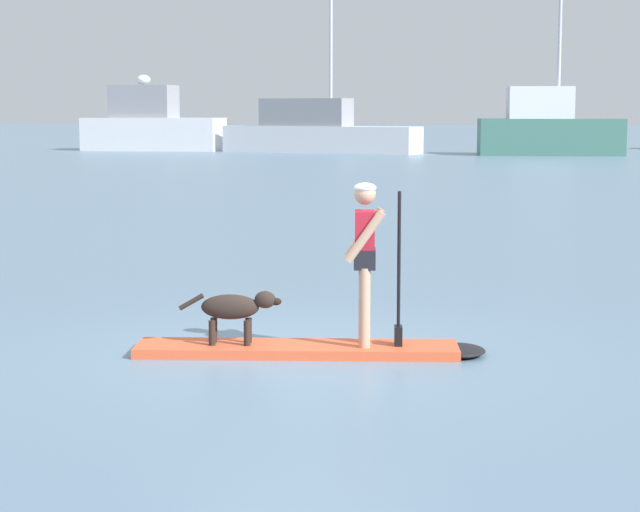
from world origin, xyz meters
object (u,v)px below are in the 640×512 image
(paddleboard, at_px, (319,349))
(moored_boat_starboard, at_px, (151,126))
(person_paddler, at_px, (366,252))
(dog, at_px, (235,308))
(moored_boat_outer, at_px, (548,129))
(moored_boat_far_port, at_px, (317,132))

(paddleboard, height_order, moored_boat_starboard, moored_boat_starboard)
(person_paddler, xyz_separation_m, dog, (-1.32, -0.27, -0.59))
(paddleboard, relative_size, person_paddler, 2.19)
(person_paddler, relative_size, moored_boat_outer, 0.18)
(moored_boat_starboard, xyz_separation_m, moored_boat_far_port, (11.17, -1.29, -0.33))
(moored_boat_far_port, bearing_deg, paddleboard, -76.05)
(dog, height_order, moored_boat_starboard, moored_boat_starboard)
(person_paddler, distance_m, moored_boat_starboard, 63.00)
(person_paddler, distance_m, dog, 1.48)
(paddleboard, xyz_separation_m, person_paddler, (0.47, 0.10, 1.02))
(paddleboard, xyz_separation_m, moored_boat_far_port, (-14.00, 56.35, 1.19))
(paddleboard, relative_size, moored_boat_outer, 0.40)
(person_paddler, bearing_deg, moored_boat_far_port, 104.43)
(moored_boat_outer, bearing_deg, dog, -90.55)
(dog, relative_size, moored_boat_starboard, 0.12)
(dog, bearing_deg, moored_boat_starboard, 112.81)
(moored_boat_starboard, height_order, moored_boat_far_port, moored_boat_far_port)
(dog, xyz_separation_m, moored_boat_outer, (0.54, 55.97, 1.02))
(person_paddler, height_order, moored_boat_far_port, moored_boat_far_port)
(dog, xyz_separation_m, moored_boat_far_port, (-13.15, 56.53, 0.77))
(moored_boat_starboard, relative_size, moored_boat_outer, 0.97)
(moored_boat_far_port, xyz_separation_m, moored_boat_outer, (13.68, -0.55, 0.26))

